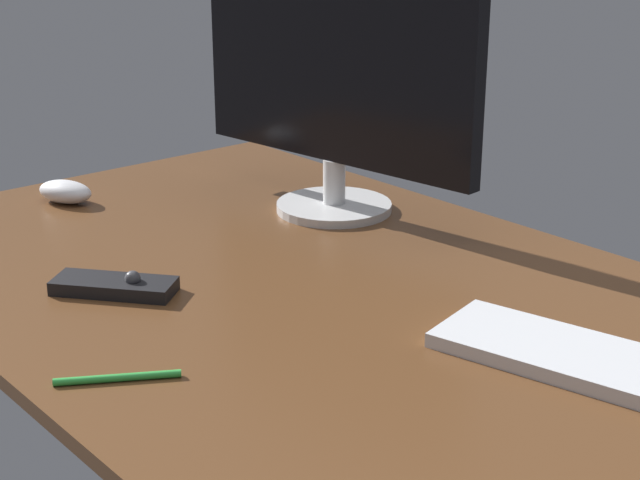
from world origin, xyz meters
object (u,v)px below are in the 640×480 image
keyboard (613,368)px  pen (118,378)px  computer_mouse (65,192)px  media_remote (115,286)px  monitor (335,64)px

keyboard → pen: (-34.02, -42.10, -0.44)cm
computer_mouse → media_remote: bearing=-41.0°
computer_mouse → pen: size_ratio=0.75×
monitor → keyboard: size_ratio=1.35×
keyboard → computer_mouse: size_ratio=3.96×
monitor → keyboard: (63.62, -15.12, -23.37)cm
media_remote → pen: size_ratio=1.19×
keyboard → computer_mouse: (-96.58, -16.53, 1.03)cm
media_remote → monitor: bearing=60.9°
computer_mouse → media_remote: size_ratio=0.63×
pen → media_remote: bearing=92.5°
keyboard → pen: size_ratio=2.95×
keyboard → media_remote: size_ratio=2.48×
keyboard → media_remote: media_remote is taller
keyboard → computer_mouse: computer_mouse is taller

